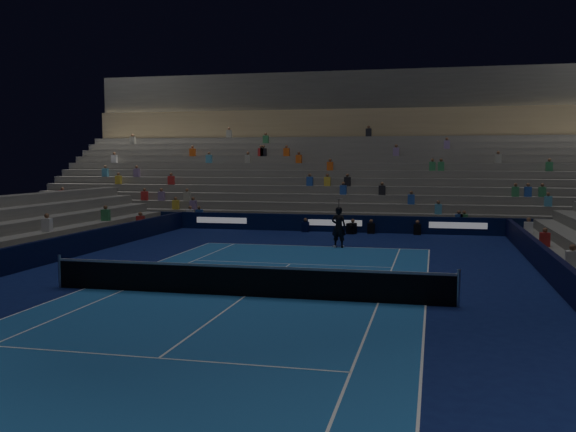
{
  "coord_description": "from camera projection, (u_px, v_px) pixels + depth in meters",
  "views": [
    {
      "loc": [
        5.67,
        -18.81,
        4.23
      ],
      "look_at": [
        0.0,
        6.0,
        2.0
      ],
      "focal_mm": 40.05,
      "sensor_mm": 36.0,
      "label": 1
    }
  ],
  "objects": [
    {
      "name": "ground",
      "position": [
        245.0,
        297.0,
        19.89
      ],
      "size": [
        90.0,
        90.0,
        0.0
      ],
      "primitive_type": "plane",
      "color": "#0D1850",
      "rests_on": "ground"
    },
    {
      "name": "court_surface",
      "position": [
        245.0,
        296.0,
        19.89
      ],
      "size": [
        10.97,
        23.77,
        0.01
      ],
      "primitive_type": "cube",
      "color": "#1C569C",
      "rests_on": "ground"
    },
    {
      "name": "sponsor_barrier_far",
      "position": [
        335.0,
        223.0,
        37.82
      ],
      "size": [
        44.0,
        0.25,
        1.0
      ],
      "primitive_type": "cube",
      "color": "black",
      "rests_on": "ground"
    },
    {
      "name": "grandstand_main",
      "position": [
        355.0,
        172.0,
        46.7
      ],
      "size": [
        44.0,
        15.2,
        11.2
      ],
      "color": "slate",
      "rests_on": "ground"
    },
    {
      "name": "tennis_net",
      "position": [
        245.0,
        281.0,
        19.85
      ],
      "size": [
        12.9,
        0.1,
        1.1
      ],
      "color": "#B2B2B7",
      "rests_on": "ground"
    },
    {
      "name": "tennis_player",
      "position": [
        339.0,
        227.0,
        30.92
      ],
      "size": [
        0.8,
        0.61,
        1.99
      ],
      "primitive_type": "imported",
      "rotation": [
        0.0,
        0.0,
        2.95
      ],
      "color": "black",
      "rests_on": "ground"
    },
    {
      "name": "broadcast_camera",
      "position": [
        351.0,
        228.0,
        36.78
      ],
      "size": [
        0.58,
        0.97,
        0.61
      ],
      "color": "black",
      "rests_on": "ground"
    }
  ]
}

